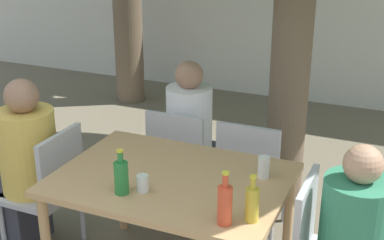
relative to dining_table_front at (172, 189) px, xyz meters
name	(u,v)px	position (x,y,z in m)	size (l,w,h in m)	color
dining_table_front	(172,189)	(0.00, 0.00, 0.00)	(1.35, 0.98, 0.76)	tan
patio_chair_0	(50,185)	(-0.91, 0.00, -0.17)	(0.44, 0.44, 0.89)	#B2B2B7
patio_chair_2	(181,159)	(-0.27, 0.72, -0.17)	(0.44, 0.44, 0.89)	#B2B2B7
patio_chair_3	(251,172)	(0.27, 0.72, -0.17)	(0.44, 0.44, 0.89)	#B2B2B7
person_seated_0	(22,172)	(-1.13, 0.00, -0.12)	(0.59, 0.38, 1.23)	#383842
person_seated_2	(194,143)	(-0.27, 0.95, -0.13)	(0.34, 0.57, 1.22)	#383842
oil_cruet_0	(252,203)	(0.58, -0.28, 0.18)	(0.07, 0.07, 0.25)	gold
soda_bottle_1	(225,204)	(0.46, -0.36, 0.19)	(0.08, 0.08, 0.29)	#DB4C2D
green_bottle_2	(121,177)	(-0.17, -0.29, 0.18)	(0.08, 0.08, 0.26)	#287A38
drinking_glass_0	(143,183)	(-0.07, -0.22, 0.13)	(0.07, 0.07, 0.10)	silver
drinking_glass_1	(264,167)	(0.50, 0.21, 0.15)	(0.07, 0.07, 0.13)	silver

